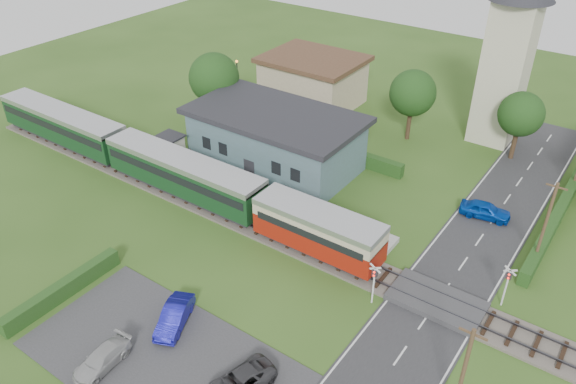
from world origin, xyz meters
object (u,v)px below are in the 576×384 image
Objects in this scene: car_park_blue at (174,316)px; house_west at (313,80)px; station_building at (275,138)px; crossing_signal_near at (374,278)px; car_on_road at (485,210)px; equipment_hut at (170,148)px; train at (157,163)px; car_park_silver at (102,359)px; crossing_signal_far at (508,281)px; pedestrian_near at (309,213)px; car_park_dark at (240,382)px; pedestrian_far at (191,158)px; church_tower at (511,41)px.

house_west is at bearing 85.24° from car_park_blue.
house_west reaches higher than station_building.
car_on_road is (2.83, 14.11, -1.40)m from crossing_signal_near.
train is at bearing -61.67° from equipment_hut.
equipment_hut is at bearing 121.40° from car_park_silver.
station_building is 4.88× the size of crossing_signal_far.
station_building is 9.92× the size of pedestrian_near.
car_park_dark is (-5.59, -24.68, -0.06)m from car_on_road.
crossing_signal_near and crossing_signal_far have the same top height.
pedestrian_near is (1.08, 13.90, 0.51)m from car_park_blue.
crossing_signal_near is 11.02m from car_park_dark.
station_building is 4.88× the size of crossing_signal_near.
pedestrian_far reaches higher than car_park_dark.
pedestrian_near reaches higher than car_park_blue.
crossing_signal_far is (7.20, 4.80, 0.00)m from crossing_signal_near.
crossing_signal_far is at bearing 4.58° from train.
car_park_silver is (-13.25, -28.08, -0.09)m from car_on_road.
crossing_signal_far is (29.87, 2.39, -0.04)m from train.
house_west is at bearing 109.65° from station_building.
car_park_blue is at bearing -70.73° from house_west.
train is 11.15× the size of car_park_silver.
crossing_signal_near is at bearing -146.31° from crossing_signal_far.
car_on_road reaches higher than car_park_silver.
pedestrian_far is at bearing 116.27° from car_park_silver.
crossing_signal_far is (31.60, -0.81, 0.39)m from equipment_hut.
station_building is at bearing -131.41° from church_tower.
car_park_dark is (13.64, -21.97, -2.02)m from station_building.
car_park_dark is (-1.36, -38.98, -9.55)m from church_tower.
crossing_signal_near is 0.85× the size of car_park_silver.
car_park_blue is 1.05× the size of car_park_silver.
station_building is 19.98m from crossing_signal_near.
station_building is at bearing 136.20° from car_park_dark.
house_west reaches higher than pedestrian_near.
pedestrian_far is (-24.89, -8.25, 0.61)m from car_on_road.
crossing_signal_far reaches higher than pedestrian_near.
pedestrian_near is (-5.50, 15.38, 0.58)m from car_park_dark.
car_park_dark is at bearing -58.16° from station_building.
train reaches higher than crossing_signal_far.
car_park_blue is at bearing -178.29° from car_park_dark.
train is at bearing -93.17° from house_west.
pedestrian_far reaches higher than car_park_silver.
car_park_silver is at bearing -74.42° from house_west.
car_park_blue reaches higher than car_park_dark.
crossing_signal_near is at bearing 20.22° from car_park_blue.
train reaches higher than pedestrian_far.
station_building is at bearing 145.19° from crossing_signal_near.
church_tower is at bearing 73.85° from car_park_silver.
car_park_dark is at bearing -92.00° from church_tower.
church_tower reaches higher than car_park_dark.
car_on_road is at bearing -24.99° from house_west.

